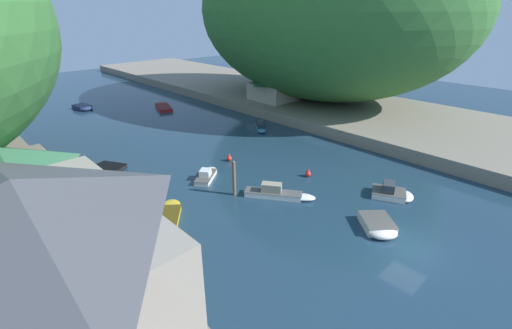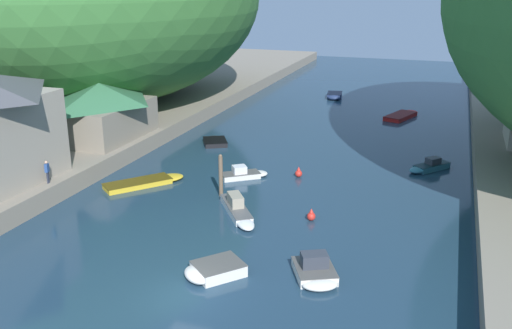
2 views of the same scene
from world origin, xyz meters
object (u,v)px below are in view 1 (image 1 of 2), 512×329
(right_bank_cottage, at_px, (273,87))
(person_on_quay, at_px, (136,261))
(boat_yellow_tender, at_px, (261,127))
(boat_far_upstream, at_px, (167,220))
(boathouse_shed, at_px, (7,181))
(boat_open_rowboat, at_px, (280,193))
(boat_far_right_bank, at_px, (393,193))
(boat_near_quay, at_px, (163,107))
(waterfront_building, at_px, (40,272))
(boat_moored_right, at_px, (83,108))
(channel_buoy_near, at_px, (308,173))
(channel_buoy_far, at_px, (229,158))
(boat_red_skiff, at_px, (379,226))
(boat_navy_launch, at_px, (105,168))
(boat_white_cruiser, at_px, (207,175))

(right_bank_cottage, height_order, person_on_quay, right_bank_cottage)
(boat_yellow_tender, relative_size, boat_far_upstream, 0.65)
(boathouse_shed, height_order, boat_open_rowboat, boathouse_shed)
(boat_far_right_bank, bearing_deg, right_bank_cottage, -143.05)
(boat_near_quay, bearing_deg, person_on_quay, -101.90)
(waterfront_building, height_order, boat_near_quay, waterfront_building)
(boat_moored_right, xyz_separation_m, channel_buoy_near, (6.86, -40.90, -0.00))
(boathouse_shed, distance_m, boat_open_rowboat, 20.23)
(waterfront_building, bearing_deg, right_bank_cottage, 32.25)
(right_bank_cottage, relative_size, boat_far_right_bank, 1.81)
(right_bank_cottage, relative_size, person_on_quay, 4.25)
(boat_yellow_tender, bearing_deg, boathouse_shed, 48.02)
(boathouse_shed, distance_m, right_bank_cottage, 39.82)
(person_on_quay, bearing_deg, boathouse_shed, 0.15)
(boat_yellow_tender, xyz_separation_m, boat_near_quay, (-3.91, 19.25, -0.09))
(person_on_quay, bearing_deg, boat_far_upstream, -56.33)
(waterfront_building, xyz_separation_m, boat_yellow_tender, (30.28, 18.46, -5.35))
(waterfront_building, relative_size, channel_buoy_far, 12.84)
(waterfront_building, xyz_separation_m, person_on_quay, (4.39, 1.92, -3.25))
(boat_far_right_bank, xyz_separation_m, channel_buoy_far, (-5.24, 15.87, -0.05))
(channel_buoy_far, bearing_deg, boat_red_skiff, -90.77)
(right_bank_cottage, distance_m, channel_buoy_far, 22.64)
(boat_red_skiff, relative_size, boat_navy_launch, 0.92)
(boat_open_rowboat, bearing_deg, waterfront_building, -22.38)
(waterfront_building, height_order, person_on_quay, waterfront_building)
(right_bank_cottage, xyz_separation_m, channel_buoy_far, (-19.15, -11.68, -3.11))
(right_bank_cottage, bearing_deg, boat_far_right_bank, -116.79)
(waterfront_building, bearing_deg, boathouse_shed, 85.54)
(boat_open_rowboat, bearing_deg, boat_navy_launch, -96.73)
(boat_navy_launch, relative_size, person_on_quay, 2.45)
(boat_far_upstream, height_order, channel_buoy_far, channel_buoy_far)
(boathouse_shed, xyz_separation_m, boat_open_rowboat, (17.25, -9.88, -3.74))
(boat_yellow_tender, height_order, boat_open_rowboat, boat_open_rowboat)
(boathouse_shed, distance_m, channel_buoy_far, 19.54)
(boat_navy_launch, xyz_separation_m, boat_white_cruiser, (6.39, -8.65, 0.10))
(boat_open_rowboat, height_order, person_on_quay, person_on_quay)
(boathouse_shed, bearing_deg, boat_open_rowboat, -29.80)
(waterfront_building, relative_size, person_on_quay, 6.75)
(boat_near_quay, height_order, boat_moored_right, boat_moored_right)
(boat_far_right_bank, bearing_deg, boat_open_rowboat, -69.79)
(right_bank_cottage, relative_size, boat_navy_launch, 1.74)
(channel_buoy_near, bearing_deg, boat_red_skiff, -109.98)
(boat_white_cruiser, xyz_separation_m, boat_far_right_bank, (9.38, -14.26, 0.07))
(waterfront_building, bearing_deg, person_on_quay, 23.63)
(boathouse_shed, distance_m, boat_yellow_tender, 29.78)
(right_bank_cottage, xyz_separation_m, boat_moored_right, (-22.90, 20.94, -3.12))
(boat_moored_right, distance_m, channel_buoy_near, 41.47)
(waterfront_building, height_order, boat_moored_right, waterfront_building)
(boat_red_skiff, height_order, boat_yellow_tender, boat_yellow_tender)
(boat_yellow_tender, relative_size, person_on_quay, 2.36)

